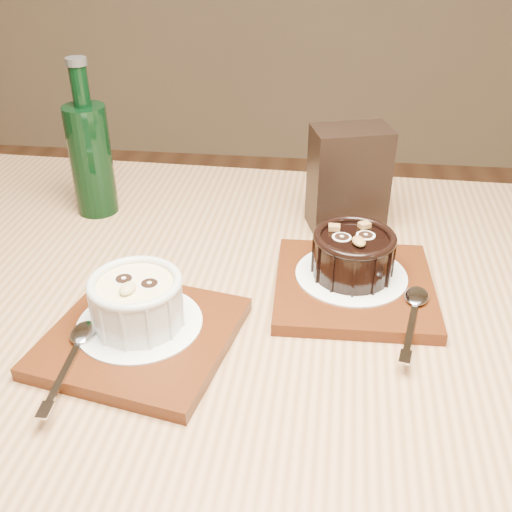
{
  "coord_description": "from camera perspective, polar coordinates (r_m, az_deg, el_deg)",
  "views": [
    {
      "loc": [
        0.15,
        -0.31,
        1.15
      ],
      "look_at": [
        0.08,
        0.23,
        0.81
      ],
      "focal_mm": 42.0,
      "sensor_mm": 36.0,
      "label": 1
    }
  ],
  "objects": [
    {
      "name": "table",
      "position": [
        0.72,
        -0.62,
        -11.38
      ],
      "size": [
        1.22,
        0.83,
        0.75
      ],
      "rotation": [
        0.0,
        0.0,
        -0.03
      ],
      "color": "#946740",
      "rests_on": "ground"
    },
    {
      "name": "tray_left",
      "position": [
        0.63,
        -10.88,
        -7.56
      ],
      "size": [
        0.21,
        0.21,
        0.01
      ],
      "primitive_type": "cube",
      "rotation": [
        0.0,
        0.0,
        -0.2
      ],
      "color": "#4E220D",
      "rests_on": "table"
    },
    {
      "name": "doily_left",
      "position": [
        0.64,
        -11.01,
        -6.29
      ],
      "size": [
        0.13,
        0.13,
        0.0
      ],
      "primitive_type": "cylinder",
      "color": "white",
      "rests_on": "tray_left"
    },
    {
      "name": "ramekin_white",
      "position": [
        0.62,
        -11.29,
        -4.07
      ],
      "size": [
        0.1,
        0.1,
        0.06
      ],
      "rotation": [
        0.0,
        0.0,
        -0.18
      ],
      "color": "silver",
      "rests_on": "doily_left"
    },
    {
      "name": "spoon_left",
      "position": [
        0.61,
        -17.14,
        -9.02
      ],
      "size": [
        0.03,
        0.14,
        0.01
      ],
      "primitive_type": null,
      "rotation": [
        0.0,
        0.0,
        0.05
      ],
      "color": "silver",
      "rests_on": "tray_left"
    },
    {
      "name": "tray_right",
      "position": [
        0.7,
        9.31,
        -2.89
      ],
      "size": [
        0.18,
        0.18,
        0.01
      ],
      "primitive_type": "cube",
      "rotation": [
        0.0,
        0.0,
        0.02
      ],
      "color": "#4E220D",
      "rests_on": "table"
    },
    {
      "name": "doily_right",
      "position": [
        0.71,
        9.05,
        -1.76
      ],
      "size": [
        0.13,
        0.13,
        0.0
      ],
      "primitive_type": "cylinder",
      "color": "white",
      "rests_on": "tray_right"
    },
    {
      "name": "ramekin_dark",
      "position": [
        0.69,
        9.26,
        0.33
      ],
      "size": [
        0.09,
        0.09,
        0.06
      ],
      "rotation": [
        0.0,
        0.0,
        0.27
      ],
      "color": "black",
      "rests_on": "doily_right"
    },
    {
      "name": "spoon_right",
      "position": [
        0.65,
        14.75,
        -5.37
      ],
      "size": [
        0.05,
        0.14,
        0.01
      ],
      "primitive_type": null,
      "rotation": [
        0.0,
        0.0,
        -0.21
      ],
      "color": "silver",
      "rests_on": "tray_right"
    },
    {
      "name": "condiment_stand",
      "position": [
        0.82,
        8.78,
        7.28
      ],
      "size": [
        0.11,
        0.09,
        0.14
      ],
      "primitive_type": "cube",
      "rotation": [
        0.0,
        0.0,
        0.29
      ],
      "color": "black",
      "rests_on": "table"
    },
    {
      "name": "green_bottle",
      "position": [
        0.87,
        -15.48,
        9.17
      ],
      "size": [
        0.06,
        0.06,
        0.22
      ],
      "color": "black",
      "rests_on": "table"
    }
  ]
}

